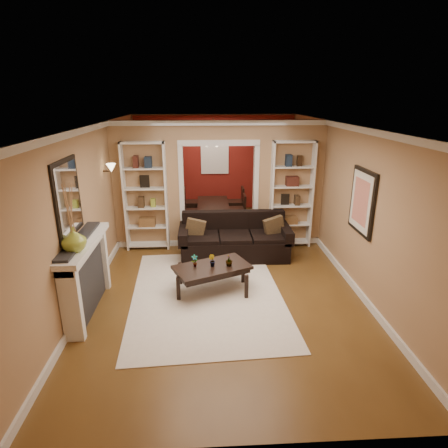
{
  "coord_description": "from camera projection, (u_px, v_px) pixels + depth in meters",
  "views": [
    {
      "loc": [
        -0.33,
        -6.67,
        3.15
      ],
      "look_at": [
        -0.0,
        -0.8,
        1.14
      ],
      "focal_mm": 30.0,
      "sensor_mm": 36.0,
      "label": 1
    }
  ],
  "objects": [
    {
      "name": "floor",
      "position": [
        222.0,
        266.0,
        7.34
      ],
      "size": [
        8.0,
        8.0,
        0.0
      ],
      "primitive_type": "plane",
      "color": "brown",
      "rests_on": "ground"
    },
    {
      "name": "ceiling",
      "position": [
        221.0,
        124.0,
        6.47
      ],
      "size": [
        8.0,
        8.0,
        0.0
      ],
      "primitive_type": "plane",
      "rotation": [
        3.14,
        0.0,
        0.0
      ],
      "color": "white",
      "rests_on": "ground"
    },
    {
      "name": "wall_back",
      "position": [
        215.0,
        163.0,
        10.69
      ],
      "size": [
        8.0,
        0.0,
        8.0
      ],
      "primitive_type": "plane",
      "rotation": [
        1.57,
        0.0,
        0.0
      ],
      "color": "tan",
      "rests_on": "ground"
    },
    {
      "name": "wall_front",
      "position": [
        245.0,
        324.0,
        3.12
      ],
      "size": [
        8.0,
        0.0,
        8.0
      ],
      "primitive_type": "plane",
      "rotation": [
        -1.57,
        0.0,
        0.0
      ],
      "color": "tan",
      "rests_on": "ground"
    },
    {
      "name": "wall_left",
      "position": [
        98.0,
        201.0,
        6.79
      ],
      "size": [
        0.0,
        8.0,
        8.0
      ],
      "primitive_type": "plane",
      "rotation": [
        1.57,
        0.0,
        1.57
      ],
      "color": "tan",
      "rests_on": "ground"
    },
    {
      "name": "wall_right",
      "position": [
        341.0,
        198.0,
        7.02
      ],
      "size": [
        0.0,
        8.0,
        8.0
      ],
      "primitive_type": "plane",
      "rotation": [
        1.57,
        0.0,
        -1.57
      ],
      "color": "tan",
      "rests_on": "ground"
    },
    {
      "name": "partition_wall",
      "position": [
        219.0,
        185.0,
        8.04
      ],
      "size": [
        4.5,
        0.15,
        2.7
      ],
      "primitive_type": "cube",
      "color": "tan",
      "rests_on": "floor"
    },
    {
      "name": "red_back_panel",
      "position": [
        215.0,
        164.0,
        10.67
      ],
      "size": [
        4.44,
        0.04,
        2.64
      ],
      "primitive_type": "cube",
      "color": "maroon",
      "rests_on": "floor"
    },
    {
      "name": "dining_window",
      "position": [
        215.0,
        157.0,
        10.56
      ],
      "size": [
        0.78,
        0.03,
        0.98
      ],
      "primitive_type": "cube",
      "color": "#8CA5CC",
      "rests_on": "wall_back"
    },
    {
      "name": "area_rug",
      "position": [
        207.0,
        294.0,
        6.29
      ],
      "size": [
        2.64,
        3.57,
        0.01
      ],
      "primitive_type": "cube",
      "rotation": [
        0.0,
        0.0,
        0.05
      ],
      "color": "white",
      "rests_on": "floor"
    },
    {
      "name": "sofa",
      "position": [
        235.0,
        237.0,
        7.64
      ],
      "size": [
        2.26,
        0.97,
        0.88
      ],
      "primitive_type": "cube",
      "color": "black",
      "rests_on": "floor"
    },
    {
      "name": "pillow_left",
      "position": [
        195.0,
        229.0,
        7.52
      ],
      "size": [
        0.39,
        0.14,
        0.38
      ],
      "primitive_type": "cube",
      "rotation": [
        0.0,
        0.0,
        -0.09
      ],
      "color": "brown",
      "rests_on": "sofa"
    },
    {
      "name": "pillow_right",
      "position": [
        274.0,
        227.0,
        7.6
      ],
      "size": [
        0.42,
        0.22,
        0.41
      ],
      "primitive_type": "cube",
      "rotation": [
        0.0,
        0.0,
        0.28
      ],
      "color": "brown",
      "rests_on": "sofa"
    },
    {
      "name": "coffee_table",
      "position": [
        212.0,
        279.0,
        6.33
      ],
      "size": [
        1.39,
        1.1,
        0.47
      ],
      "primitive_type": "cube",
      "rotation": [
        0.0,
        0.0,
        0.41
      ],
      "color": "black",
      "rests_on": "floor"
    },
    {
      "name": "plant_left",
      "position": [
        195.0,
        261.0,
        6.2
      ],
      "size": [
        0.13,
        0.11,
        0.21
      ],
      "primitive_type": "imported",
      "rotation": [
        0.0,
        0.0,
        0.33
      ],
      "color": "#336626",
      "rests_on": "coffee_table"
    },
    {
      "name": "plant_center",
      "position": [
        212.0,
        261.0,
        6.22
      ],
      "size": [
        0.14,
        0.14,
        0.2
      ],
      "primitive_type": "imported",
      "rotation": [
        0.0,
        0.0,
        2.43
      ],
      "color": "#336626",
      "rests_on": "coffee_table"
    },
    {
      "name": "plant_right",
      "position": [
        229.0,
        260.0,
        6.23
      ],
      "size": [
        0.16,
        0.16,
        0.2
      ],
      "primitive_type": "imported",
      "rotation": [
        0.0,
        0.0,
        4.16
      ],
      "color": "#336626",
      "rests_on": "coffee_table"
    },
    {
      "name": "bookshelf_left",
      "position": [
        146.0,
        197.0,
        7.86
      ],
      "size": [
        0.9,
        0.3,
        2.3
      ],
      "primitive_type": "cube",
      "color": "white",
      "rests_on": "floor"
    },
    {
      "name": "bookshelf_right",
      "position": [
        291.0,
        195.0,
        8.02
      ],
      "size": [
        0.9,
        0.3,
        2.3
      ],
      "primitive_type": "cube",
      "color": "white",
      "rests_on": "floor"
    },
    {
      "name": "fireplace",
      "position": [
        88.0,
        277.0,
        5.63
      ],
      "size": [
        0.32,
        1.7,
        1.16
      ],
      "primitive_type": "cube",
      "color": "white",
      "rests_on": "floor"
    },
    {
      "name": "vase",
      "position": [
        74.0,
        239.0,
        5.03
      ],
      "size": [
        0.42,
        0.42,
        0.34
      ],
      "primitive_type": "imported",
      "rotation": [
        0.0,
        0.0,
        0.31
      ],
      "color": "#95AA37",
      "rests_on": "fireplace"
    },
    {
      "name": "mirror",
      "position": [
        68.0,
        199.0,
        5.23
      ],
      "size": [
        0.03,
        0.95,
        1.1
      ],
      "primitive_type": "cube",
      "color": "silver",
      "rests_on": "wall_left"
    },
    {
      "name": "wall_sconce",
      "position": [
        108.0,
        169.0,
        7.16
      ],
      "size": [
        0.18,
        0.18,
        0.22
      ],
      "primitive_type": "cube",
      "color": "#FFE0A5",
      "rests_on": "wall_left"
    },
    {
      "name": "framed_art",
      "position": [
        362.0,
        202.0,
        6.01
      ],
      "size": [
        0.04,
        0.85,
        1.05
      ],
      "primitive_type": "cube",
      "color": "black",
      "rests_on": "wall_right"
    },
    {
      "name": "dining_table",
      "position": [
        214.0,
        212.0,
        9.9
      ],
      "size": [
        1.46,
        0.81,
        0.51
      ],
      "primitive_type": "imported",
      "rotation": [
        0.0,
        0.0,
        1.57
      ],
      "color": "black",
      "rests_on": "floor"
    },
    {
      "name": "dining_chair_nw",
      "position": [
        193.0,
        211.0,
        9.55
      ],
      "size": [
        0.48,
        0.48,
        0.77
      ],
      "primitive_type": "cube",
      "rotation": [
        0.0,
        0.0,
        1.23
      ],
      "color": "black",
      "rests_on": "floor"
    },
    {
      "name": "dining_chair_ne",
      "position": [
        236.0,
        209.0,
        9.59
      ],
      "size": [
        0.48,
        0.48,
        0.82
      ],
      "primitive_type": "cube",
      "rotation": [
        0.0,
        0.0,
        -1.8
      ],
      "color": "black",
      "rests_on": "floor"
    },
    {
      "name": "dining_chair_sw",
      "position": [
        193.0,
        203.0,
        10.09
      ],
      "size": [
        0.48,
        0.48,
        0.88
      ],
      "primitive_type": "cube",
      "rotation": [
        0.0,
        0.0,
        1.67
      ],
      "color": "black",
      "rests_on": "floor"
    },
    {
      "name": "dining_chair_se",
      "position": [
        234.0,
        202.0,
        10.15
      ],
      "size": [
        0.43,
        0.43,
        0.87
      ],
      "primitive_type": "cube",
      "rotation": [
        0.0,
        0.0,
        -1.57
      ],
      "color": "black",
      "rests_on": "floor"
    },
    {
      "name": "chandelier",
      "position": [
        216.0,
        145.0,
        9.24
      ],
      "size": [
        0.5,
        0.5,
        0.3
      ],
      "primitive_type": "cube",
      "color": "#352618",
      "rests_on": "ceiling"
    }
  ]
}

